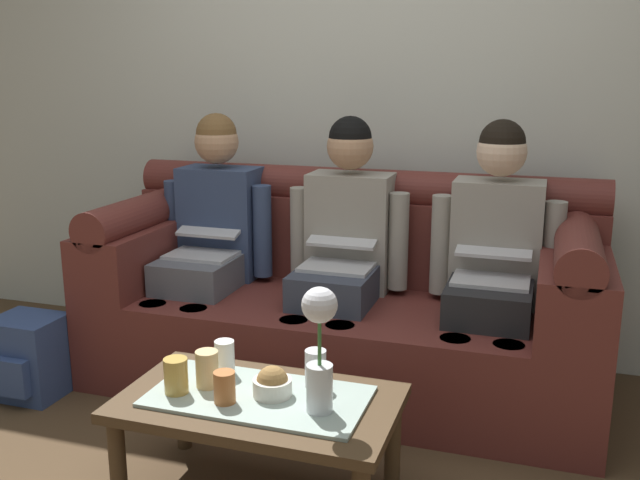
% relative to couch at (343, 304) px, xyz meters
% --- Properties ---
extents(back_wall_patterned, '(6.00, 0.12, 2.90)m').
position_rel_couch_xyz_m(back_wall_patterned, '(0.00, 0.53, 1.08)').
color(back_wall_patterned, silver).
rests_on(back_wall_patterned, ground_plane).
extents(couch, '(2.25, 0.88, 0.96)m').
position_rel_couch_xyz_m(couch, '(0.00, 0.00, 0.00)').
color(couch, maroon).
rests_on(couch, ground_plane).
extents(person_left, '(0.56, 0.67, 1.22)m').
position_rel_couch_xyz_m(person_left, '(-0.66, -0.00, 0.29)').
color(person_left, '#595B66').
rests_on(person_left, ground_plane).
extents(person_middle, '(0.56, 0.67, 1.22)m').
position_rel_couch_xyz_m(person_middle, '(0.00, -0.00, 0.29)').
color(person_middle, '#383D4C').
rests_on(person_middle, ground_plane).
extents(person_right, '(0.56, 0.67, 1.22)m').
position_rel_couch_xyz_m(person_right, '(0.66, -0.00, 0.29)').
color(person_right, '#232326').
rests_on(person_right, ground_plane).
extents(coffee_table, '(0.92, 0.53, 0.38)m').
position_rel_couch_xyz_m(coffee_table, '(0.00, -0.99, -0.05)').
color(coffee_table, '#47331E').
rests_on(coffee_table, ground_plane).
extents(flower_vase, '(0.11, 0.11, 0.41)m').
position_rel_couch_xyz_m(flower_vase, '(0.23, -1.04, 0.24)').
color(flower_vase, silver).
rests_on(flower_vase, coffee_table).
extents(snack_bowl, '(0.13, 0.13, 0.11)m').
position_rel_couch_xyz_m(snack_bowl, '(0.05, -0.98, 0.05)').
color(snack_bowl, silver).
rests_on(snack_bowl, coffee_table).
extents(cup_near_left, '(0.08, 0.08, 0.13)m').
position_rel_couch_xyz_m(cup_near_left, '(-0.19, -0.99, 0.07)').
color(cup_near_left, '#DBB77A').
rests_on(cup_near_left, coffee_table).
extents(cup_near_right, '(0.07, 0.07, 0.10)m').
position_rel_couch_xyz_m(cup_near_right, '(-0.08, -1.08, 0.06)').
color(cup_near_right, '#B26633').
rests_on(cup_near_right, coffee_table).
extents(cup_far_center, '(0.07, 0.07, 0.13)m').
position_rel_couch_xyz_m(cup_far_center, '(0.16, -0.88, 0.07)').
color(cup_far_center, silver).
rests_on(cup_far_center, coffee_table).
extents(cup_far_left, '(0.08, 0.08, 0.12)m').
position_rel_couch_xyz_m(cup_far_left, '(-0.26, -1.06, 0.07)').
color(cup_far_left, gold).
rests_on(cup_far_left, coffee_table).
extents(cup_far_right, '(0.07, 0.07, 0.12)m').
position_rel_couch_xyz_m(cup_far_right, '(-0.18, -0.88, 0.07)').
color(cup_far_right, white).
rests_on(cup_far_right, coffee_table).
extents(backpack_left, '(0.29, 0.29, 0.36)m').
position_rel_couch_xyz_m(backpack_left, '(-1.27, -0.60, -0.19)').
color(backpack_left, '#33477A').
rests_on(backpack_left, ground_plane).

